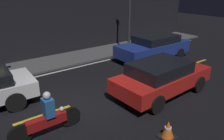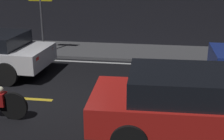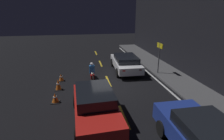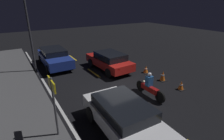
# 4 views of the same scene
# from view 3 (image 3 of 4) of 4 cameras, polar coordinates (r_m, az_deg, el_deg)

# --- Properties ---
(ground_plane) EXTENTS (56.00, 56.00, 0.00)m
(ground_plane) POSITION_cam_3_polar(r_m,az_deg,el_deg) (11.56, -0.42, -5.46)
(ground_plane) COLOR black
(raised_curb) EXTENTS (28.00, 2.33, 0.11)m
(raised_curb) POSITION_cam_3_polar(r_m,az_deg,el_deg) (13.25, 20.99, -3.28)
(raised_curb) COLOR #4C4C4F
(raised_curb) RESTS_ON ground
(building_front) EXTENTS (28.00, 0.30, 7.94)m
(building_front) POSITION_cam_3_polar(r_m,az_deg,el_deg) (13.18, 28.02, 13.29)
(building_front) COLOR black
(building_front) RESTS_ON ground
(lane_dash_a) EXTENTS (2.00, 0.14, 0.01)m
(lane_dash_a) POSITION_cam_3_polar(r_m,az_deg,el_deg) (21.01, -5.29, 5.57)
(lane_dash_a) COLOR gold
(lane_dash_a) RESTS_ON ground
(lane_dash_b) EXTENTS (2.00, 0.14, 0.01)m
(lane_dash_b) POSITION_cam_3_polar(r_m,az_deg,el_deg) (16.68, -3.78, 2.16)
(lane_dash_b) COLOR gold
(lane_dash_b) RESTS_ON ground
(lane_dash_c) EXTENTS (2.00, 0.14, 0.01)m
(lane_dash_c) POSITION_cam_3_polar(r_m,az_deg,el_deg) (12.47, -1.24, -3.60)
(lane_dash_c) COLOR gold
(lane_dash_c) RESTS_ON ground
(lane_dash_d) EXTENTS (2.00, 0.14, 0.01)m
(lane_dash_d) POSITION_cam_3_polar(r_m,az_deg,el_deg) (8.55, 3.89, -14.87)
(lane_dash_d) COLOR gold
(lane_dash_d) RESTS_ON ground
(lane_solid_kerb) EXTENTS (25.20, 0.14, 0.01)m
(lane_solid_kerb) POSITION_cam_3_polar(r_m,az_deg,el_deg) (12.60, 15.44, -4.06)
(lane_solid_kerb) COLOR silver
(lane_solid_kerb) RESTS_ON ground
(sedan_white) EXTENTS (4.58, 2.11, 1.33)m
(sedan_white) POSITION_cam_3_polar(r_m,az_deg,el_deg) (14.38, 4.44, 2.51)
(sedan_white) COLOR silver
(sedan_white) RESTS_ON ground
(taxi_red) EXTENTS (4.31, 2.05, 1.40)m
(taxi_red) POSITION_cam_3_polar(r_m,az_deg,el_deg) (8.01, -5.55, -11.05)
(taxi_red) COLOR red
(taxi_red) RESTS_ON ground
(motorcycle) EXTENTS (2.19, 0.36, 1.39)m
(motorcycle) POSITION_cam_3_polar(r_m,az_deg,el_deg) (12.39, -6.56, -1.08)
(motorcycle) COLOR black
(motorcycle) RESTS_ON ground
(traffic_cone_near) EXTENTS (0.44, 0.44, 0.55)m
(traffic_cone_near) POSITION_cam_3_polar(r_m,az_deg,el_deg) (12.93, -16.28, -2.31)
(traffic_cone_near) COLOR black
(traffic_cone_near) RESTS_ON ground
(traffic_cone_mid) EXTENTS (0.46, 0.46, 0.69)m
(traffic_cone_mid) POSITION_cam_3_polar(r_m,az_deg,el_deg) (11.52, -17.15, -4.60)
(traffic_cone_mid) COLOR black
(traffic_cone_mid) RESTS_ON ground
(traffic_cone_far) EXTENTS (0.47, 0.47, 0.54)m
(traffic_cone_far) POSITION_cam_3_polar(r_m,az_deg,el_deg) (10.06, -18.08, -8.64)
(traffic_cone_far) COLOR black
(traffic_cone_far) RESTS_ON ground
(shop_sign) EXTENTS (0.90, 0.08, 2.40)m
(shop_sign) POSITION_cam_3_polar(r_m,az_deg,el_deg) (13.83, 15.24, 5.78)
(shop_sign) COLOR #4C4C51
(shop_sign) RESTS_ON raised_curb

